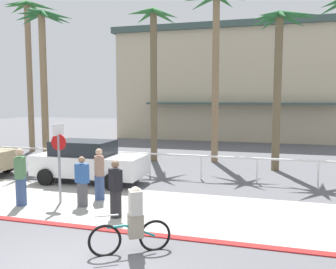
% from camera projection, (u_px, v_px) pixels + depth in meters
% --- Properties ---
extents(ground_plane, '(80.00, 80.00, 0.00)m').
position_uv_depth(ground_plane, '(183.00, 171.00, 16.49)').
color(ground_plane, '#5B5B60').
extents(sidewalk_strip, '(44.00, 4.00, 0.02)m').
position_uv_depth(sidewalk_strip, '(139.00, 207.00, 10.95)').
color(sidewalk_strip, '#ADAAA0').
rests_on(sidewalk_strip, ground).
extents(curb_paint, '(44.00, 0.24, 0.03)m').
position_uv_depth(curb_paint, '(111.00, 230.00, 9.04)').
color(curb_paint, maroon).
rests_on(curb_paint, ground).
extents(building_backdrop, '(20.96, 12.79, 9.26)m').
position_uv_depth(building_backdrop, '(244.00, 85.00, 32.54)').
color(building_backdrop, '#BCAD8E').
rests_on(building_backdrop, ground).
extents(rail_fence, '(20.40, 0.08, 1.04)m').
position_uv_depth(rail_fence, '(175.00, 159.00, 14.98)').
color(rail_fence, white).
rests_on(rail_fence, ground).
extents(stop_sign_bike_lane, '(0.52, 0.56, 2.56)m').
position_uv_depth(stop_sign_bike_lane, '(59.00, 152.00, 11.26)').
color(stop_sign_bike_lane, gray).
rests_on(stop_sign_bike_lane, ground).
extents(palm_tree_1, '(3.27, 2.85, 9.43)m').
position_uv_depth(palm_tree_1, '(28.00, 40.00, 22.13)').
color(palm_tree_1, '#846B4C').
rests_on(palm_tree_1, ground).
extents(palm_tree_2, '(3.64, 3.61, 8.03)m').
position_uv_depth(palm_tree_2, '(43.00, 45.00, 18.73)').
color(palm_tree_2, '#846B4C').
rests_on(palm_tree_2, ground).
extents(palm_tree_3, '(2.72, 3.10, 8.10)m').
position_uv_depth(palm_tree_3, '(154.00, 51.00, 18.66)').
color(palm_tree_3, brown).
rests_on(palm_tree_3, ground).
extents(palm_tree_4, '(3.18, 3.11, 8.81)m').
position_uv_depth(palm_tree_4, '(215.00, 40.00, 18.36)').
color(palm_tree_4, '#846B4C').
rests_on(palm_tree_4, ground).
extents(palm_tree_5, '(3.02, 3.24, 7.34)m').
position_uv_depth(palm_tree_5, '(280.00, 48.00, 16.14)').
color(palm_tree_5, brown).
rests_on(palm_tree_5, ground).
extents(car_white_1, '(4.40, 2.02, 1.69)m').
position_uv_depth(car_white_1, '(88.00, 161.00, 14.17)').
color(car_white_1, white).
rests_on(car_white_1, ground).
extents(cyclist_teal_0, '(1.59, 1.00, 1.50)m').
position_uv_depth(cyclist_teal_0, '(133.00, 222.00, 7.69)').
color(cyclist_teal_0, black).
rests_on(cyclist_teal_0, ground).
extents(pedestrian_0, '(0.45, 0.48, 1.73)m').
position_uv_depth(pedestrian_0, '(99.00, 176.00, 11.72)').
color(pedestrian_0, '#384C7A').
rests_on(pedestrian_0, ground).
extents(pedestrian_1, '(0.47, 0.46, 1.64)m').
position_uv_depth(pedestrian_1, '(116.00, 192.00, 9.96)').
color(pedestrian_1, '#232326').
rests_on(pedestrian_1, ground).
extents(pedestrian_2, '(0.43, 0.47, 1.83)m').
position_uv_depth(pedestrian_2, '(21.00, 179.00, 11.08)').
color(pedestrian_2, '#384C7A').
rests_on(pedestrian_2, ground).
extents(pedestrian_3, '(0.47, 0.42, 1.59)m').
position_uv_depth(pedestrian_3, '(82.00, 184.00, 10.99)').
color(pedestrian_3, '#4C4C51').
rests_on(pedestrian_3, ground).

